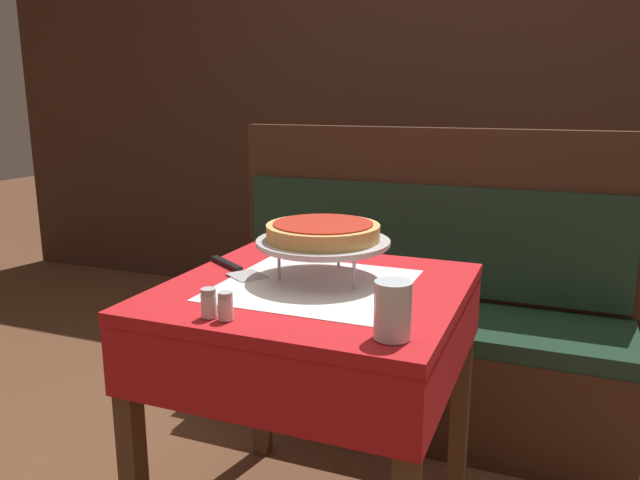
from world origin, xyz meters
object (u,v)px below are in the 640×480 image
object	(u,v)px
dining_table_rear	(510,221)
booth_bench	(415,337)
deep_dish_pizza	(324,231)
pepper_shaker	(226,306)
water_glass_near	(393,310)
pizza_pan_stand	(324,244)
pizza_server	(236,269)
condiment_caddy	(516,190)
salt_shaker	(209,303)
dining_table_front	(314,329)

from	to	relation	value
dining_table_rear	booth_bench	size ratio (longest dim) A/B	0.49
deep_dish_pizza	pepper_shaker	world-z (taller)	deep_dish_pizza
pepper_shaker	deep_dish_pizza	bearing A→B (deg)	77.14
deep_dish_pizza	water_glass_near	distance (m)	0.43
pizza_pan_stand	deep_dish_pizza	world-z (taller)	deep_dish_pizza
dining_table_rear	pizza_pan_stand	size ratio (longest dim) A/B	2.16
water_glass_near	booth_bench	bearing A→B (deg)	100.25
dining_table_rear	water_glass_near	bearing A→B (deg)	-91.88
deep_dish_pizza	pizza_server	world-z (taller)	deep_dish_pizza
condiment_caddy	dining_table_rear	bearing A→B (deg)	104.79
pizza_server	pepper_shaker	xyz separation A→B (m)	(0.17, -0.34, 0.03)
dining_table_rear	booth_bench	xyz separation A→B (m)	(-0.25, -0.79, -0.31)
pizza_pan_stand	deep_dish_pizza	size ratio (longest dim) A/B	1.18
salt_shaker	pepper_shaker	size ratio (longest dim) A/B	1.05
dining_table_front	pizza_pan_stand	world-z (taller)	pizza_pan_stand
dining_table_front	pepper_shaker	bearing A→B (deg)	-104.63
dining_table_rear	booth_bench	distance (m)	0.89
dining_table_front	dining_table_rear	bearing A→B (deg)	77.87
pizza_pan_stand	water_glass_near	distance (m)	0.43
pepper_shaker	pizza_pan_stand	bearing A→B (deg)	77.14
water_glass_near	pepper_shaker	size ratio (longest dim) A/B	1.90
pizza_server	water_glass_near	bearing A→B (deg)	-30.73
deep_dish_pizza	salt_shaker	distance (m)	0.39
dining_table_rear	deep_dish_pizza	distance (m)	1.56
booth_bench	pizza_server	world-z (taller)	booth_bench
water_glass_near	pepper_shaker	distance (m)	0.36
dining_table_front	booth_bench	xyz separation A→B (m)	(0.09, 0.77, -0.30)
water_glass_near	pepper_shaker	bearing A→B (deg)	-174.93
dining_table_rear	condiment_caddy	distance (m)	0.18
dining_table_rear	pizza_server	size ratio (longest dim) A/B	3.14
booth_bench	pizza_pan_stand	world-z (taller)	booth_bench
pizza_server	deep_dish_pizza	bearing A→B (deg)	3.83
dining_table_rear	salt_shaker	xyz separation A→B (m)	(-0.46, -1.86, 0.13)
pizza_pan_stand	deep_dish_pizza	distance (m)	0.03
deep_dish_pizza	water_glass_near	xyz separation A→B (m)	(0.27, -0.33, -0.07)
condiment_caddy	pepper_shaker	bearing A→B (deg)	-103.86
dining_table_front	salt_shaker	distance (m)	0.36
deep_dish_pizza	condiment_caddy	size ratio (longest dim) A/B	1.88
dining_table_front	booth_bench	world-z (taller)	booth_bench
dining_table_front	deep_dish_pizza	size ratio (longest dim) A/B	2.52
dining_table_front	dining_table_rear	size ratio (longest dim) A/B	0.99
deep_dish_pizza	pizza_pan_stand	bearing A→B (deg)	0.00
booth_bench	salt_shaker	xyz separation A→B (m)	(-0.21, -1.07, 0.45)
pepper_shaker	dining_table_rear	bearing A→B (deg)	77.46
dining_table_front	salt_shaker	world-z (taller)	salt_shaker
dining_table_front	water_glass_near	size ratio (longest dim) A/B	6.39
pizza_pan_stand	salt_shaker	world-z (taller)	pizza_pan_stand
dining_table_front	booth_bench	bearing A→B (deg)	83.50
dining_table_front	deep_dish_pizza	bearing A→B (deg)	86.47
dining_table_rear	pizza_server	world-z (taller)	pizza_server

